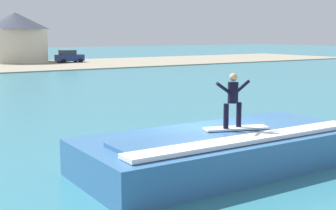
% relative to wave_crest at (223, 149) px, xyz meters
% --- Properties ---
extents(ground_plane, '(260.00, 260.00, 0.00)m').
position_rel_wave_crest_xyz_m(ground_plane, '(0.13, 1.24, -0.57)').
color(ground_plane, teal).
extents(wave_crest, '(9.00, 3.93, 1.21)m').
position_rel_wave_crest_xyz_m(wave_crest, '(0.00, 0.00, 0.00)').
color(wave_crest, '#35689C').
rests_on(wave_crest, ground_plane).
extents(surfboard, '(2.05, 1.10, 0.06)m').
position_rel_wave_crest_xyz_m(surfboard, '(0.33, -0.20, 0.67)').
color(surfboard, white).
rests_on(surfboard, wave_crest).
extents(surfer, '(1.30, 0.32, 1.67)m').
position_rel_wave_crest_xyz_m(surfer, '(0.18, -0.19, 1.63)').
color(surfer, black).
rests_on(surfer, surfboard).
extents(car_far_shore, '(3.82, 2.16, 1.86)m').
position_rel_wave_crest_xyz_m(car_far_shore, '(14.85, 52.33, 0.37)').
color(car_far_shore, navy).
rests_on(car_far_shore, ground_plane).
extents(house_gabled_white, '(9.55, 9.55, 7.17)m').
position_rel_wave_crest_xyz_m(house_gabled_white, '(8.76, 57.07, 3.50)').
color(house_gabled_white, beige).
rests_on(house_gabled_white, ground_plane).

